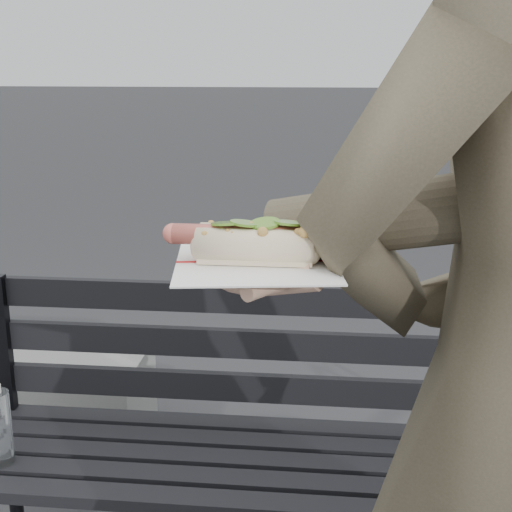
{
  "coord_description": "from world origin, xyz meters",
  "views": [
    {
      "loc": [
        0.17,
        -0.81,
        1.45
      ],
      "look_at": [
        0.08,
        0.0,
        1.22
      ],
      "focal_mm": 50.0,
      "sensor_mm": 36.0,
      "label": 1
    }
  ],
  "objects": [
    {
      "name": "park_bench",
      "position": [
        -0.08,
        0.85,
        0.52
      ],
      "size": [
        1.5,
        0.44,
        0.88
      ],
      "color": "black",
      "rests_on": "ground"
    },
    {
      "name": "held_hotdog",
      "position": [
        0.27,
        0.07,
        1.26
      ],
      "size": [
        0.62,
        0.31,
        0.2
      ],
      "color": "#423D2C"
    }
  ]
}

